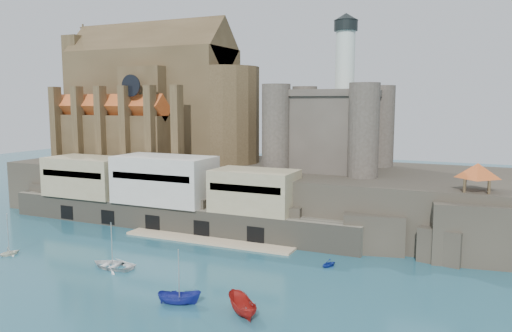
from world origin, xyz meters
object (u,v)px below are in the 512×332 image
at_px(castle_keep, 331,126).
at_px(church, 158,105).
at_px(pavilion, 478,173).
at_px(boat_2, 179,304).

bearing_deg(castle_keep, church, 178.89).
xyz_separation_m(castle_keep, pavilion, (25.92, -15.08, -5.59)).
relative_size(church, boat_2, 9.39).
bearing_deg(boat_2, church, 16.76).
relative_size(church, pavilion, 7.34).
distance_m(pavilion, boat_2, 45.53).
height_order(church, pavilion, church).
bearing_deg(boat_2, castle_keep, -25.52).
height_order(church, castle_keep, church).
bearing_deg(pavilion, castle_keep, 149.82).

